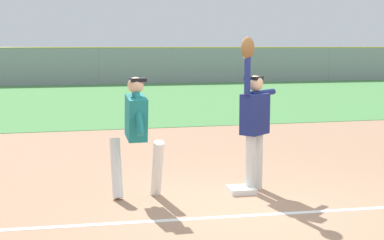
{
  "coord_description": "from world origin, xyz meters",
  "views": [
    {
      "loc": [
        -2.44,
        -6.84,
        2.16
      ],
      "look_at": [
        -0.46,
        1.18,
        1.05
      ],
      "focal_mm": 52.28,
      "sensor_mm": 36.0,
      "label": 1
    }
  ],
  "objects_px": {
    "runner": "(136,128)",
    "parked_car_black": "(171,70)",
    "parked_car_red": "(78,71)",
    "first_base": "(241,190)",
    "parked_car_white": "(258,69)",
    "fielder": "(254,116)",
    "baseball": "(246,56)"
  },
  "relations": [
    {
      "from": "parked_car_red",
      "to": "parked_car_black",
      "type": "bearing_deg",
      "value": -1.29
    },
    {
      "from": "parked_car_red",
      "to": "parked_car_white",
      "type": "bearing_deg",
      "value": -1.35
    },
    {
      "from": "fielder",
      "to": "first_base",
      "type": "bearing_deg",
      "value": 73.25
    },
    {
      "from": "fielder",
      "to": "parked_car_white",
      "type": "relative_size",
      "value": 0.51
    },
    {
      "from": "fielder",
      "to": "parked_car_white",
      "type": "bearing_deg",
      "value": -58.92
    },
    {
      "from": "parked_car_white",
      "to": "parked_car_black",
      "type": "bearing_deg",
      "value": -178.91
    },
    {
      "from": "parked_car_black",
      "to": "parked_car_red",
      "type": "bearing_deg",
      "value": 176.11
    },
    {
      "from": "parked_car_red",
      "to": "parked_car_black",
      "type": "distance_m",
      "value": 5.65
    },
    {
      "from": "fielder",
      "to": "baseball",
      "type": "xyz_separation_m",
      "value": [
        -0.19,
        -0.14,
        0.89
      ]
    },
    {
      "from": "fielder",
      "to": "parked_car_white",
      "type": "distance_m",
      "value": 27.77
    },
    {
      "from": "parked_car_red",
      "to": "runner",
      "type": "bearing_deg",
      "value": -91.6
    },
    {
      "from": "parked_car_black",
      "to": "fielder",
      "type": "bearing_deg",
      "value": -102.72
    },
    {
      "from": "runner",
      "to": "parked_car_red",
      "type": "height_order",
      "value": "runner"
    },
    {
      "from": "parked_car_black",
      "to": "parked_car_white",
      "type": "xyz_separation_m",
      "value": [
        5.67,
        -0.04,
        0.0
      ]
    },
    {
      "from": "first_base",
      "to": "parked_car_white",
      "type": "relative_size",
      "value": 0.09
    },
    {
      "from": "parked_car_black",
      "to": "parked_car_white",
      "type": "bearing_deg",
      "value": -4.01
    },
    {
      "from": "first_base",
      "to": "runner",
      "type": "relative_size",
      "value": 0.22
    },
    {
      "from": "parked_car_red",
      "to": "parked_car_black",
      "type": "height_order",
      "value": "same"
    },
    {
      "from": "parked_car_white",
      "to": "runner",
      "type": "bearing_deg",
      "value": -112.57
    },
    {
      "from": "first_base",
      "to": "parked_car_black",
      "type": "xyz_separation_m",
      "value": [
        4.38,
        26.09,
        0.63
      ]
    },
    {
      "from": "runner",
      "to": "parked_car_white",
      "type": "distance_m",
      "value": 28.42
    },
    {
      "from": "baseball",
      "to": "parked_car_white",
      "type": "distance_m",
      "value": 28.0
    },
    {
      "from": "first_base",
      "to": "parked_car_black",
      "type": "distance_m",
      "value": 26.46
    },
    {
      "from": "fielder",
      "to": "parked_car_red",
      "type": "xyz_separation_m",
      "value": [
        -1.48,
        26.03,
        -0.45
      ]
    },
    {
      "from": "fielder",
      "to": "runner",
      "type": "height_order",
      "value": "fielder"
    },
    {
      "from": "first_base",
      "to": "parked_car_black",
      "type": "relative_size",
      "value": 0.08
    },
    {
      "from": "baseball",
      "to": "parked_car_black",
      "type": "height_order",
      "value": "baseball"
    },
    {
      "from": "runner",
      "to": "parked_car_black",
      "type": "bearing_deg",
      "value": 76.24
    },
    {
      "from": "runner",
      "to": "baseball",
      "type": "bearing_deg",
      "value": -6.98
    },
    {
      "from": "fielder",
      "to": "runner",
      "type": "xyz_separation_m",
      "value": [
        -1.75,
        0.02,
        -0.12
      ]
    },
    {
      "from": "first_base",
      "to": "parked_car_white",
      "type": "distance_m",
      "value": 27.93
    },
    {
      "from": "first_base",
      "to": "baseball",
      "type": "bearing_deg",
      "value": -72.22
    }
  ]
}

